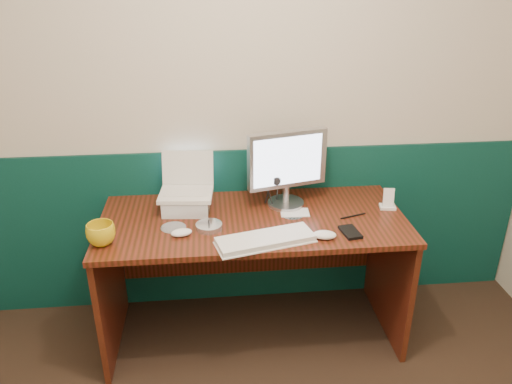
{
  "coord_description": "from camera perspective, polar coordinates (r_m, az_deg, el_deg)",
  "views": [
    {
      "loc": [
        -0.16,
        -0.93,
        1.97
      ],
      "look_at": [
        0.06,
        1.23,
        0.97
      ],
      "focal_mm": 35.0,
      "sensor_mm": 36.0,
      "label": 1
    }
  ],
  "objects": [
    {
      "name": "papers",
      "position": [
        2.68,
        4.46,
        -2.36
      ],
      "size": [
        0.16,
        0.11,
        0.0
      ],
      "primitive_type": "cube",
      "rotation": [
        0.0,
        0.0,
        -0.07
      ],
      "color": "silver",
      "rests_on": "desk"
    },
    {
      "name": "mug",
      "position": [
        2.47,
        -17.3,
        -4.62
      ],
      "size": [
        0.18,
        0.18,
        0.11
      ],
      "primitive_type": "imported",
      "rotation": [
        0.0,
        0.0,
        -0.38
      ],
      "color": "gold",
      "rests_on": "desk"
    },
    {
      "name": "wainscot",
      "position": [
        3.05,
        -2.03,
        -4.09
      ],
      "size": [
        3.48,
        0.02,
        1.0
      ],
      "primitive_type": "cube",
      "color": "#07342B",
      "rests_on": "ground"
    },
    {
      "name": "mouse_left",
      "position": [
        2.47,
        -8.52,
        -4.6
      ],
      "size": [
        0.11,
        0.08,
        0.03
      ],
      "primitive_type": "ellipsoid",
      "rotation": [
        0.0,
        0.0,
        0.19
      ],
      "color": "white",
      "rests_on": "desk"
    },
    {
      "name": "laptop_riser",
      "position": [
        2.71,
        -7.93,
        -1.28
      ],
      "size": [
        0.26,
        0.23,
        0.08
      ],
      "primitive_type": "cube",
      "rotation": [
        0.0,
        0.0,
        -0.09
      ],
      "color": "silver",
      "rests_on": "desk"
    },
    {
      "name": "pda",
      "position": [
        2.51,
        10.73,
        -4.52
      ],
      "size": [
        0.1,
        0.14,
        0.02
      ],
      "primitive_type": "cube",
      "rotation": [
        0.0,
        0.0,
        0.16
      ],
      "color": "black",
      "rests_on": "desk"
    },
    {
      "name": "desk",
      "position": [
        2.81,
        -0.31,
        -9.78
      ],
      "size": [
        1.6,
        0.7,
        0.75
      ],
      "primitive_type": "cube",
      "color": "#321809",
      "rests_on": "ground"
    },
    {
      "name": "cd_loose_a",
      "position": [
        2.56,
        -9.42,
        -4.02
      ],
      "size": [
        0.13,
        0.13,
        0.0
      ],
      "primitive_type": "cylinder",
      "color": "silver",
      "rests_on": "desk"
    },
    {
      "name": "music_player",
      "position": [
        2.79,
        14.91,
        -0.58
      ],
      "size": [
        0.06,
        0.04,
        0.1
      ],
      "primitive_type": "cube",
      "rotation": [
        -0.17,
        0.0,
        -0.17
      ],
      "color": "white",
      "rests_on": "dock"
    },
    {
      "name": "keyboard",
      "position": [
        2.39,
        1.08,
        -5.53
      ],
      "size": [
        0.49,
        0.26,
        0.03
      ],
      "primitive_type": "cube",
      "rotation": [
        0.0,
        0.0,
        0.25
      ],
      "color": "white",
      "rests_on": "desk"
    },
    {
      "name": "laptop",
      "position": [
        2.64,
        -8.13,
        1.81
      ],
      "size": [
        0.3,
        0.24,
        0.23
      ],
      "primitive_type": null,
      "rotation": [
        0.0,
        0.0,
        -0.09
      ],
      "color": "silver",
      "rests_on": "laptop_riser"
    },
    {
      "name": "pen",
      "position": [
        2.68,
        11.03,
        -2.7
      ],
      "size": [
        0.15,
        0.05,
        0.01
      ],
      "primitive_type": "cylinder",
      "rotation": [
        0.0,
        1.57,
        0.31
      ],
      "color": "black",
      "rests_on": "desk"
    },
    {
      "name": "mouse_right",
      "position": [
        2.45,
        7.82,
        -4.87
      ],
      "size": [
        0.13,
        0.09,
        0.04
      ],
      "primitive_type": "ellipsoid",
      "rotation": [
        0.0,
        0.0,
        -0.16
      ],
      "color": "white",
      "rests_on": "desk"
    },
    {
      "name": "back_wall",
      "position": [
        2.77,
        -2.27,
        9.72
      ],
      "size": [
        3.5,
        0.04,
        2.5
      ],
      "primitive_type": "cube",
      "color": "beige",
      "rests_on": "ground"
    },
    {
      "name": "dock",
      "position": [
        2.81,
        14.78,
        -1.64
      ],
      "size": [
        0.09,
        0.08,
        0.02
      ],
      "primitive_type": "cube",
      "rotation": [
        0.0,
        0.0,
        -0.17
      ],
      "color": "white",
      "rests_on": "desk"
    },
    {
      "name": "cd_spindle",
      "position": [
        2.52,
        -5.4,
        -3.94
      ],
      "size": [
        0.13,
        0.13,
        0.03
      ],
      "primitive_type": "cylinder",
      "color": "silver",
      "rests_on": "desk"
    },
    {
      "name": "monitor",
      "position": [
        2.68,
        3.53,
        2.74
      ],
      "size": [
        0.45,
        0.23,
        0.43
      ],
      "primitive_type": null,
      "rotation": [
        0.0,
        0.0,
        0.25
      ],
      "color": "#AEAEB3",
      "rests_on": "desk"
    },
    {
      "name": "cd_loose_b",
      "position": [
        2.66,
        4.19,
        -2.57
      ],
      "size": [
        0.12,
        0.12,
        0.0
      ],
      "primitive_type": "cylinder",
      "color": "silver",
      "rests_on": "desk"
    },
    {
      "name": "camcorder",
      "position": [
        2.73,
        1.82,
        0.54
      ],
      "size": [
        0.12,
        0.15,
        0.2
      ],
      "primitive_type": null,
      "rotation": [
        0.0,
        0.0,
        -0.27
      ],
      "color": "#B7B7BC",
      "rests_on": "desk"
    }
  ]
}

